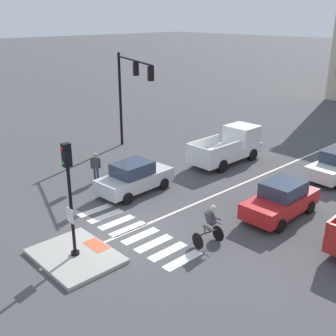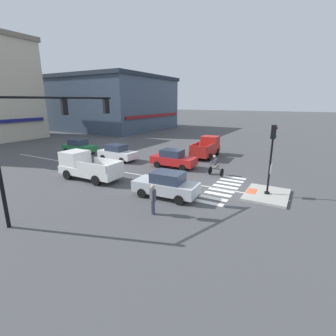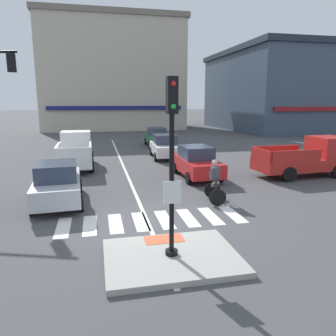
% 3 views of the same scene
% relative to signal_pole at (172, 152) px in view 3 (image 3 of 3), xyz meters
% --- Properties ---
extents(ground_plane, '(300.00, 300.00, 0.00)m').
position_rel_signal_pole_xyz_m(ground_plane, '(0.00, 2.63, -2.78)').
color(ground_plane, '#474749').
extents(traffic_island, '(3.36, 2.59, 0.15)m').
position_rel_signal_pole_xyz_m(traffic_island, '(0.00, 0.01, -2.71)').
color(traffic_island, '#A3A099').
rests_on(traffic_island, ground).
extents(tactile_pad_front, '(1.10, 0.60, 0.01)m').
position_rel_signal_pole_xyz_m(tactile_pad_front, '(0.00, 0.95, -2.63)').
color(tactile_pad_front, '#DB5B38').
rests_on(tactile_pad_front, traffic_island).
extents(signal_pole, '(0.44, 0.38, 4.36)m').
position_rel_signal_pole_xyz_m(signal_pole, '(0.00, 0.00, 0.00)').
color(signal_pole, black).
rests_on(signal_pole, traffic_island).
extents(crosswalk_stripe_a, '(0.44, 1.80, 0.01)m').
position_rel_signal_pole_xyz_m(crosswalk_stripe_a, '(-2.90, 2.85, -2.78)').
color(crosswalk_stripe_a, silver).
rests_on(crosswalk_stripe_a, ground).
extents(crosswalk_stripe_b, '(0.44, 1.80, 0.01)m').
position_rel_signal_pole_xyz_m(crosswalk_stripe_b, '(-2.07, 2.85, -2.78)').
color(crosswalk_stripe_b, silver).
rests_on(crosswalk_stripe_b, ground).
extents(crosswalk_stripe_c, '(0.44, 1.80, 0.01)m').
position_rel_signal_pole_xyz_m(crosswalk_stripe_c, '(-1.24, 2.85, -2.78)').
color(crosswalk_stripe_c, silver).
rests_on(crosswalk_stripe_c, ground).
extents(crosswalk_stripe_d, '(0.44, 1.80, 0.01)m').
position_rel_signal_pole_xyz_m(crosswalk_stripe_d, '(-0.41, 2.85, -2.78)').
color(crosswalk_stripe_d, silver).
rests_on(crosswalk_stripe_d, ground).
extents(crosswalk_stripe_e, '(0.44, 1.80, 0.01)m').
position_rel_signal_pole_xyz_m(crosswalk_stripe_e, '(0.41, 2.85, -2.78)').
color(crosswalk_stripe_e, silver).
rests_on(crosswalk_stripe_e, ground).
extents(crosswalk_stripe_f, '(0.44, 1.80, 0.01)m').
position_rel_signal_pole_xyz_m(crosswalk_stripe_f, '(1.24, 2.85, -2.78)').
color(crosswalk_stripe_f, silver).
rests_on(crosswalk_stripe_f, ground).
extents(crosswalk_stripe_g, '(0.44, 1.80, 0.01)m').
position_rel_signal_pole_xyz_m(crosswalk_stripe_g, '(2.07, 2.85, -2.78)').
color(crosswalk_stripe_g, silver).
rests_on(crosswalk_stripe_g, ground).
extents(crosswalk_stripe_h, '(0.44, 1.80, 0.01)m').
position_rel_signal_pole_xyz_m(crosswalk_stripe_h, '(2.90, 2.85, -2.78)').
color(crosswalk_stripe_h, silver).
rests_on(crosswalk_stripe_h, ground).
extents(lane_centre_line, '(0.14, 28.00, 0.01)m').
position_rel_signal_pole_xyz_m(lane_centre_line, '(-0.19, 12.63, -2.78)').
color(lane_centre_line, silver).
rests_on(lane_centre_line, ground).
extents(building_corner_left, '(20.79, 21.03, 10.89)m').
position_rel_signal_pole_xyz_m(building_corner_left, '(26.44, 35.63, 2.68)').
color(building_corner_left, '#3D4C60').
rests_on(building_corner_left, ground).
extents(building_corner_right, '(19.91, 15.06, 15.36)m').
position_rel_signal_pole_xyz_m(building_corner_right, '(0.91, 43.53, 4.92)').
color(building_corner_right, beige).
rests_on(building_corner_right, ground).
extents(car_red_eastbound_mid, '(1.91, 4.13, 1.64)m').
position_rel_signal_pole_xyz_m(car_red_eastbound_mid, '(3.35, 8.65, -1.97)').
color(car_red_eastbound_mid, red).
rests_on(car_red_eastbound_mid, ground).
extents(car_green_eastbound_distant, '(1.92, 4.14, 1.64)m').
position_rel_signal_pole_xyz_m(car_green_eastbound_distant, '(3.53, 21.16, -1.97)').
color(car_green_eastbound_distant, '#237A3D').
rests_on(car_green_eastbound_distant, ground).
extents(car_silver_westbound_near, '(2.02, 4.19, 1.64)m').
position_rel_signal_pole_xyz_m(car_silver_westbound_near, '(-3.31, 5.55, -1.97)').
color(car_silver_westbound_near, silver).
rests_on(car_silver_westbound_near, ground).
extents(car_white_eastbound_far, '(1.97, 4.17, 1.64)m').
position_rel_signal_pole_xyz_m(car_white_eastbound_far, '(2.96, 14.92, -1.97)').
color(car_white_eastbound_far, white).
rests_on(car_white_eastbound_far, ground).
extents(pickup_truck_red_cross_right, '(5.19, 2.26, 2.08)m').
position_rel_signal_pole_xyz_m(pickup_truck_red_cross_right, '(9.40, 7.70, -1.80)').
color(pickup_truck_red_cross_right, red).
rests_on(pickup_truck_red_cross_right, ground).
extents(pickup_truck_white_westbound_far, '(2.11, 5.12, 2.08)m').
position_rel_signal_pole_xyz_m(pickup_truck_white_westbound_far, '(-3.01, 12.94, -1.80)').
color(pickup_truck_white_westbound_far, white).
rests_on(pickup_truck_white_westbound_far, ground).
extents(cyclist, '(0.81, 1.17, 1.68)m').
position_rel_signal_pole_xyz_m(cyclist, '(2.80, 4.44, -1.91)').
color(cyclist, black).
rests_on(cyclist, ground).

